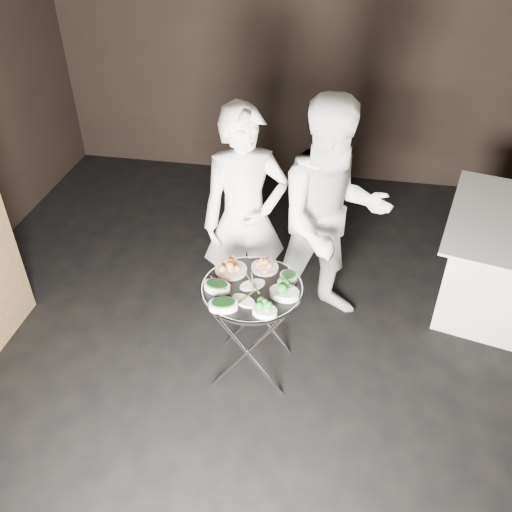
% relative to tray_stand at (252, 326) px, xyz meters
% --- Properties ---
extents(floor, '(6.00, 7.00, 0.05)m').
position_rel_tray_stand_xyz_m(floor, '(0.21, -0.33, -0.46)').
color(floor, black).
rests_on(floor, ground).
extents(wall_back, '(6.00, 0.05, 3.00)m').
position_rel_tray_stand_xyz_m(wall_back, '(0.21, 3.20, 1.06)').
color(wall_back, black).
rests_on(wall_back, floor).
extents(tray_stand, '(0.53, 0.45, 0.78)m').
position_rel_tray_stand_xyz_m(tray_stand, '(0.00, 0.00, 0.00)').
color(tray_stand, silver).
rests_on(tray_stand, floor).
extents(serving_tray, '(0.69, 0.69, 0.04)m').
position_rel_tray_stand_xyz_m(serving_tray, '(-0.00, 0.00, 0.35)').
color(serving_tray, black).
rests_on(serving_tray, tray_stand).
extents(potato_plate_a, '(0.22, 0.22, 0.08)m').
position_rel_tray_stand_xyz_m(potato_plate_a, '(-0.18, 0.15, 0.39)').
color(potato_plate_a, beige).
rests_on(potato_plate_a, serving_tray).
extents(potato_plate_b, '(0.20, 0.20, 0.07)m').
position_rel_tray_stand_xyz_m(potato_plate_b, '(0.05, 0.22, 0.39)').
color(potato_plate_b, beige).
rests_on(potato_plate_b, serving_tray).
extents(greens_bowl, '(0.12, 0.12, 0.07)m').
position_rel_tray_stand_xyz_m(greens_bowl, '(0.23, 0.13, 0.39)').
color(greens_bowl, white).
rests_on(greens_bowl, serving_tray).
extents(asparagus_plate_a, '(0.20, 0.18, 0.04)m').
position_rel_tray_stand_xyz_m(asparagus_plate_a, '(0.00, 0.02, 0.37)').
color(asparagus_plate_a, white).
rests_on(asparagus_plate_a, serving_tray).
extents(asparagus_plate_b, '(0.20, 0.17, 0.04)m').
position_rel_tray_stand_xyz_m(asparagus_plate_b, '(-0.03, -0.15, 0.37)').
color(asparagus_plate_b, white).
rests_on(asparagus_plate_b, serving_tray).
extents(spinach_bowl_a, '(0.20, 0.15, 0.08)m').
position_rel_tray_stand_xyz_m(spinach_bowl_a, '(-0.22, -0.06, 0.39)').
color(spinach_bowl_a, white).
rests_on(spinach_bowl_a, serving_tray).
extents(spinach_bowl_b, '(0.21, 0.16, 0.08)m').
position_rel_tray_stand_xyz_m(spinach_bowl_b, '(-0.14, -0.24, 0.39)').
color(spinach_bowl_b, white).
rests_on(spinach_bowl_b, serving_tray).
extents(broccoli_bowl_a, '(0.21, 0.16, 0.08)m').
position_rel_tray_stand_xyz_m(broccoli_bowl_a, '(0.23, -0.05, 0.39)').
color(broccoli_bowl_a, white).
rests_on(broccoli_bowl_a, serving_tray).
extents(broccoli_bowl_b, '(0.18, 0.14, 0.07)m').
position_rel_tray_stand_xyz_m(broccoli_bowl_b, '(0.13, -0.24, 0.39)').
color(broccoli_bowl_b, white).
rests_on(broccoli_bowl_b, serving_tray).
extents(serving_utensils, '(0.58, 0.41, 0.01)m').
position_rel_tray_stand_xyz_m(serving_utensils, '(0.02, 0.07, 0.40)').
color(serving_utensils, silver).
rests_on(serving_utensils, serving_tray).
extents(waiter_left, '(0.77, 0.64, 1.80)m').
position_rel_tray_stand_xyz_m(waiter_left, '(-0.18, 0.66, 0.46)').
color(waiter_left, white).
rests_on(waiter_left, floor).
extents(waiter_right, '(1.12, 1.00, 1.89)m').
position_rel_tray_stand_xyz_m(waiter_right, '(0.47, 0.72, 0.51)').
color(waiter_right, white).
rests_on(waiter_right, floor).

